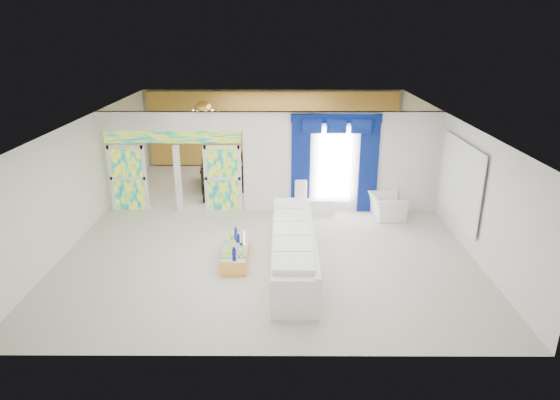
{
  "coord_description": "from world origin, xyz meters",
  "views": [
    {
      "loc": [
        0.34,
        -12.86,
        5.31
      ],
      "look_at": [
        0.3,
        -1.2,
        1.1
      ],
      "focal_mm": 31.02,
      "sensor_mm": 36.0,
      "label": 1
    }
  ],
  "objects_px": {
    "console_table": "(311,206)",
    "grand_piano": "(223,173)",
    "armchair": "(387,206)",
    "white_sofa": "(293,249)",
    "coffee_table": "(236,253)"
  },
  "relations": [
    {
      "from": "white_sofa",
      "to": "grand_piano",
      "type": "xyz_separation_m",
      "value": [
        -2.33,
        6.09,
        0.04
      ]
    },
    {
      "from": "white_sofa",
      "to": "coffee_table",
      "type": "bearing_deg",
      "value": 167.34
    },
    {
      "from": "console_table",
      "to": "armchair",
      "type": "distance_m",
      "value": 2.24
    },
    {
      "from": "coffee_table",
      "to": "console_table",
      "type": "height_order",
      "value": "console_table"
    },
    {
      "from": "white_sofa",
      "to": "grand_piano",
      "type": "relative_size",
      "value": 2.44
    },
    {
      "from": "white_sofa",
      "to": "console_table",
      "type": "xyz_separation_m",
      "value": [
        0.6,
        3.44,
        -0.21
      ]
    },
    {
      "from": "coffee_table",
      "to": "console_table",
      "type": "bearing_deg",
      "value": 58.09
    },
    {
      "from": "console_table",
      "to": "armchair",
      "type": "bearing_deg",
      "value": -9.34
    },
    {
      "from": "grand_piano",
      "to": "white_sofa",
      "type": "bearing_deg",
      "value": -74.95
    },
    {
      "from": "armchair",
      "to": "grand_piano",
      "type": "distance_m",
      "value": 5.96
    },
    {
      "from": "console_table",
      "to": "grand_piano",
      "type": "relative_size",
      "value": 0.71
    },
    {
      "from": "coffee_table",
      "to": "console_table",
      "type": "distance_m",
      "value": 3.7
    },
    {
      "from": "coffee_table",
      "to": "grand_piano",
      "type": "bearing_deg",
      "value": 99.65
    },
    {
      "from": "grand_piano",
      "to": "armchair",
      "type": "bearing_deg",
      "value": -36.29
    },
    {
      "from": "armchair",
      "to": "grand_piano",
      "type": "relative_size",
      "value": 0.57
    }
  ]
}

